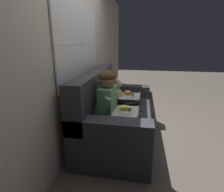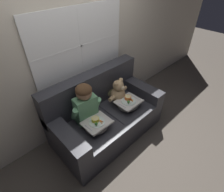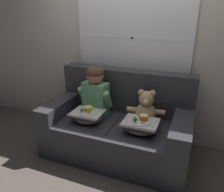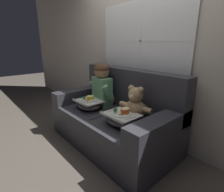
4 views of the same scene
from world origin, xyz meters
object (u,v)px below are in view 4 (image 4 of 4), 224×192
(child_figure, at_px, (102,83))
(teddy_bear, at_px, (135,105))
(couch, at_px, (116,118))
(throw_pillow_behind_child, at_px, (112,93))
(lap_tray_child, at_px, (89,104))
(throw_pillow_behind_teddy, at_px, (145,104))
(lap_tray_teddy, at_px, (121,118))

(child_figure, height_order, teddy_bear, child_figure)
(couch, distance_m, teddy_bear, 0.44)
(couch, distance_m, throw_pillow_behind_child, 0.48)
(throw_pillow_behind_child, xyz_separation_m, child_figure, (-0.00, -0.19, 0.20))
(child_figure, bearing_deg, throw_pillow_behind_child, 89.96)
(teddy_bear, xyz_separation_m, lap_tray_child, (-0.67, -0.24, -0.11))
(teddy_bear, bearing_deg, couch, -176.91)
(child_figure, bearing_deg, throw_pillow_behind_teddy, 16.19)
(couch, bearing_deg, teddy_bear, 3.09)
(teddy_bear, distance_m, lap_tray_child, 0.72)
(throw_pillow_behind_child, bearing_deg, lap_tray_child, -90.05)
(couch, distance_m, child_figure, 0.57)
(throw_pillow_behind_teddy, bearing_deg, child_figure, -163.81)
(couch, distance_m, lap_tray_teddy, 0.44)
(throw_pillow_behind_child, distance_m, lap_tray_child, 0.44)
(throw_pillow_behind_teddy, distance_m, lap_tray_teddy, 0.44)
(child_figure, bearing_deg, couch, -3.89)
(couch, relative_size, teddy_bear, 3.85)
(throw_pillow_behind_teddy, distance_m, teddy_bear, 0.20)
(throw_pillow_behind_child, relative_size, throw_pillow_behind_teddy, 1.11)
(lap_tray_teddy, bearing_deg, throw_pillow_behind_teddy, 90.08)
(throw_pillow_behind_teddy, height_order, child_figure, child_figure)
(lap_tray_child, height_order, lap_tray_teddy, lap_tray_teddy)
(throw_pillow_behind_child, relative_size, child_figure, 0.53)
(throw_pillow_behind_teddy, relative_size, teddy_bear, 0.67)
(teddy_bear, relative_size, lap_tray_teddy, 1.18)
(couch, height_order, lap_tray_child, couch)
(throw_pillow_behind_child, bearing_deg, teddy_bear, -16.54)
(lap_tray_child, bearing_deg, lap_tray_teddy, 0.04)
(lap_tray_teddy, bearing_deg, child_figure, 160.34)
(throw_pillow_behind_child, xyz_separation_m, lap_tray_child, (-0.00, -0.44, -0.09))
(throw_pillow_behind_teddy, height_order, teddy_bear, teddy_bear)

